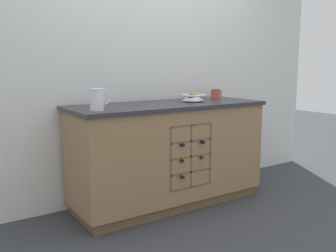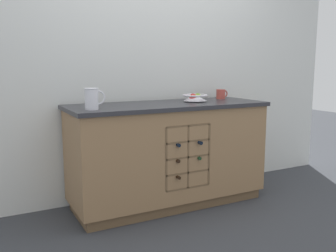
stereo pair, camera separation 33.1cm
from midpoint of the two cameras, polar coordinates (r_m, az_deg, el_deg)
The scene contains 6 objects.
ground_plane at distance 3.50m, azimuth -2.77°, elevation -11.65°, with size 14.00×14.00×0.00m, color #383A3F.
back_wall at distance 3.60m, azimuth -6.05°, elevation 9.65°, with size 4.40×0.06×2.55m, color silver.
kitchen_island at distance 3.36m, azimuth -2.80°, elevation -4.23°, with size 1.76×0.67×0.92m.
fruit_bowl at distance 3.45m, azimuth 1.11°, elevation 4.45°, with size 0.23×0.23×0.08m.
white_pitcher at distance 2.84m, azimuth -14.05°, elevation 4.00°, with size 0.16×0.11×0.16m.
ceramic_mug at distance 3.79m, azimuth 4.79°, elevation 4.92°, with size 0.13×0.09×0.09m.
Camera 1 is at (-1.81, -2.73, 1.25)m, focal length 40.00 mm.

